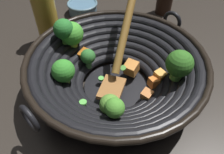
{
  "coord_description": "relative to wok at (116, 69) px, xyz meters",
  "views": [
    {
      "loc": [
        -0.07,
        -0.36,
        0.41
      ],
      "look_at": [
        -0.01,
        0.01,
        0.03
      ],
      "focal_mm": 35.71,
      "sensor_mm": 36.0,
      "label": 1
    }
  ],
  "objects": [
    {
      "name": "prep_bowl",
      "position": [
        -0.05,
        0.37,
        -0.04
      ],
      "size": [
        0.11,
        0.11,
        0.04
      ],
      "color": "slate",
      "rests_on": "ground"
    },
    {
      "name": "wok",
      "position": [
        0.0,
        0.0,
        0.0
      ],
      "size": [
        0.4,
        0.4,
        0.24
      ],
      "color": "black",
      "rests_on": "ground"
    },
    {
      "name": "ground_plane",
      "position": [
        0.0,
        -0.0,
        -0.07
      ],
      "size": [
        4.0,
        4.0,
        0.0
      ],
      "primitive_type": "plane",
      "color": "#28231E"
    },
    {
      "name": "cooking_oil_bottle",
      "position": [
        -0.16,
        0.22,
        0.02
      ],
      "size": [
        0.06,
        0.06,
        0.21
      ],
      "color": "gold",
      "rests_on": "ground"
    }
  ]
}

